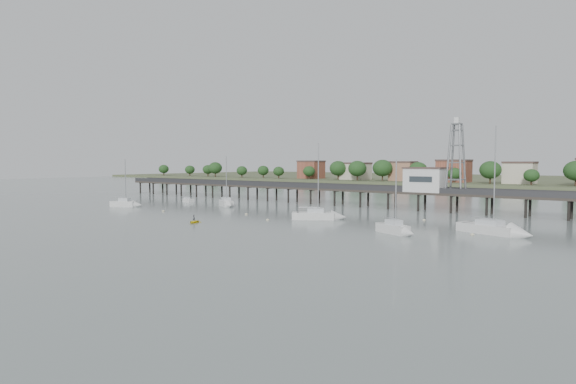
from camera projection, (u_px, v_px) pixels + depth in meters
name	position (u px, v px, depth m)	size (l,w,h in m)	color
ground_plane	(105.00, 233.00, 70.80)	(500.00, 500.00, 0.00)	slate
pier	(327.00, 189.00, 118.07)	(150.00, 5.00, 5.50)	#2D2823
pier_building	(425.00, 179.00, 102.69)	(8.40, 5.40, 5.30)	silver
lattice_tower	(456.00, 159.00, 98.47)	(3.20, 3.20, 15.50)	slate
sailboat_b	(227.00, 204.00, 112.79)	(7.51, 5.76, 12.42)	silver
sailboat_d	(502.00, 231.00, 68.31)	(10.57, 5.87, 16.58)	silver
sailboat_a	(128.00, 204.00, 111.84)	(7.12, 4.90, 11.60)	silver
sailboat_c	(324.00, 216.00, 87.00)	(8.85, 7.01, 14.60)	silver
sailboat_f	(398.00, 230.00, 69.13)	(6.93, 4.62, 11.27)	silver
white_tender	(188.00, 201.00, 124.38)	(3.99, 2.44, 1.45)	silver
yellow_dinghy	(194.00, 223.00, 82.37)	(1.95, 0.57, 2.74)	yellow
dinghy_occupant	(194.00, 223.00, 82.37)	(0.40, 1.11, 0.27)	black
mooring_buoys	(264.00, 216.00, 92.08)	(82.70, 19.02, 0.39)	beige
far_shore	(508.00, 180.00, 260.19)	(500.00, 170.00, 10.40)	#475133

